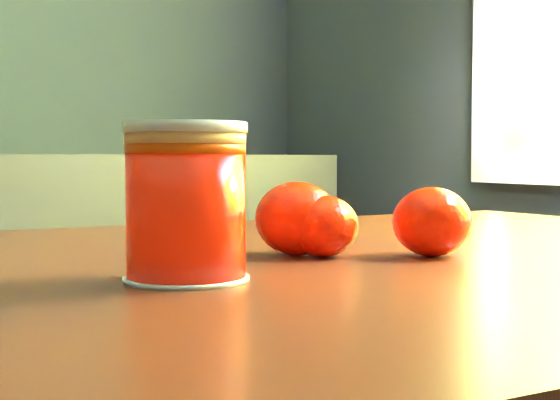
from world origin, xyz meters
TOP-DOWN VIEW (x-y plane):
  - table at (0.91, 0.07)m, footprint 1.09×0.78m
  - juice_glass at (0.75, -0.01)m, footprint 0.08×0.08m
  - orange_front at (0.88, 0.08)m, footprint 0.07×0.07m
  - orange_back at (0.98, 0.02)m, footprint 0.08×0.08m
  - orange_extra at (0.90, 0.06)m, footprint 0.07×0.07m

SIDE VIEW (x-z plane):
  - table at x=0.91m, z-range 0.30..1.11m
  - orange_extra at x=0.90m, z-range 0.81..0.86m
  - orange_back at x=0.98m, z-range 0.81..0.87m
  - orange_front at x=0.88m, z-range 0.81..0.87m
  - juice_glass at x=0.75m, z-range 0.81..0.91m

